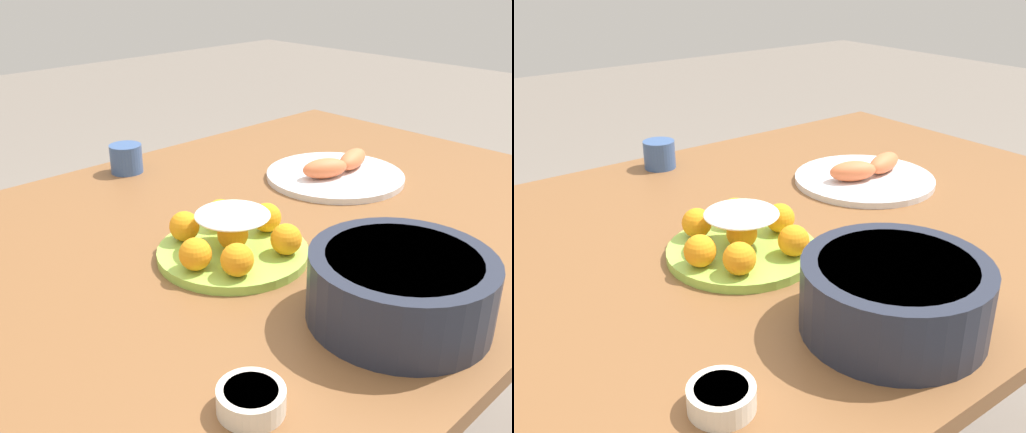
# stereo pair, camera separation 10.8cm
# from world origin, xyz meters

# --- Properties ---
(dining_table) EXTENTS (1.45, 1.05, 0.78)m
(dining_table) POSITION_xyz_m (0.00, 0.00, 0.69)
(dining_table) COLOR brown
(dining_table) RESTS_ON ground_plane
(cake_plate) EXTENTS (0.26, 0.26, 0.09)m
(cake_plate) POSITION_xyz_m (0.17, 0.06, 0.81)
(cake_plate) COLOR #99CC4C
(cake_plate) RESTS_ON dining_table
(serving_bowl) EXTENTS (0.26, 0.26, 0.10)m
(serving_bowl) POSITION_xyz_m (0.13, 0.36, 0.83)
(serving_bowl) COLOR #232838
(serving_bowl) RESTS_ON dining_table
(sauce_bowl) EXTENTS (0.08, 0.08, 0.03)m
(sauce_bowl) POSITION_xyz_m (0.40, 0.35, 0.79)
(sauce_bowl) COLOR silver
(sauce_bowl) RESTS_ON dining_table
(seafood_platter) EXTENTS (0.31, 0.31, 0.06)m
(seafood_platter) POSITION_xyz_m (-0.26, -0.06, 0.79)
(seafood_platter) COLOR silver
(seafood_platter) RESTS_ON dining_table
(cup_near) EXTENTS (0.08, 0.08, 0.07)m
(cup_near) POSITION_xyz_m (0.06, -0.43, 0.81)
(cup_near) COLOR #38568E
(cup_near) RESTS_ON dining_table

